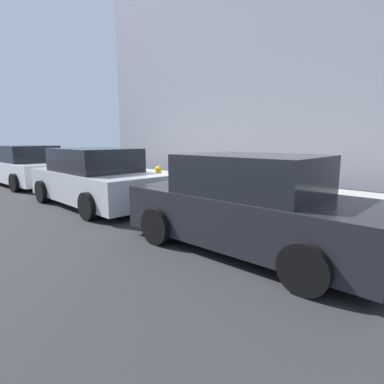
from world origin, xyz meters
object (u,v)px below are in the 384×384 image
suitcase_olive_0 (287,198)px  suitcase_teal_1 (266,197)px  parking_meter (329,179)px  bollard_post (143,177)px  parked_car_white_2 (27,167)px  parked_car_silver_1 (96,179)px  suitcase_maroon_2 (249,193)px  parked_car_charcoal_0 (250,206)px  suitcase_olive_7 (178,183)px  suitcase_silver_3 (232,193)px  suitcase_navy_6 (190,184)px  fire_hydrant (159,178)px  suitcase_black_4 (218,190)px  suitcase_red_5 (202,188)px

suitcase_olive_0 → suitcase_teal_1: 0.49m
suitcase_olive_0 → parking_meter: bearing=-165.9°
bollard_post → parked_car_white_2: (4.74, 2.11, 0.21)m
suitcase_olive_0 → parked_car_silver_1: bearing=27.2°
suitcase_maroon_2 → parked_car_charcoal_0: bearing=123.6°
suitcase_olive_7 → bollard_post: (1.50, 0.21, 0.07)m
suitcase_maroon_2 → suitcase_silver_3: suitcase_maroon_2 is taller
bollard_post → parked_car_silver_1: (-0.67, 2.11, 0.21)m
suitcase_silver_3 → parked_car_silver_1: parked_car_silver_1 is taller
bollard_post → suitcase_silver_3: bearing=-178.5°
suitcase_navy_6 → bollard_post: bearing=5.3°
suitcase_olive_0 → parked_car_white_2: bearing=13.1°
parked_car_charcoal_0 → parked_car_white_2: 10.41m
suitcase_silver_3 → suitcase_navy_6: 1.62m
fire_hydrant → parked_car_charcoal_0: bearing=155.8°
suitcase_black_4 → fire_hydrant: (2.50, 0.02, 0.14)m
suitcase_silver_3 → bollard_post: bollard_post is taller
suitcase_olive_0 → suitcase_silver_3: bearing=3.8°
suitcase_teal_1 → fire_hydrant: 4.03m
suitcase_red_5 → bollard_post: bearing=1.7°
suitcase_navy_6 → suitcase_olive_7: bearing=-2.1°
fire_hydrant → parked_car_white_2: bearing=22.7°
suitcase_maroon_2 → parked_car_charcoal_0: parked_car_charcoal_0 is taller
bollard_post → suitcase_teal_1: bearing=-178.9°
suitcase_red_5 → parking_meter: parking_meter is taller
parking_meter → parked_car_silver_1: parked_car_silver_1 is taller
suitcase_teal_1 → suitcase_black_4: suitcase_black_4 is taller
suitcase_teal_1 → suitcase_olive_7: size_ratio=1.18×
suitcase_maroon_2 → fire_hydrant: size_ratio=1.23×
bollard_post → parking_meter: 6.01m
suitcase_black_4 → fire_hydrant: bearing=0.6°
suitcase_black_4 → fire_hydrant: suitcase_black_4 is taller
suitcase_red_5 → suitcase_olive_7: bearing=-6.8°
fire_hydrant → parking_meter: bearing=-177.3°
suitcase_black_4 → suitcase_olive_7: bearing=-1.2°
parked_car_silver_1 → parked_car_white_2: (5.41, 0.00, -0.00)m
suitcase_teal_1 → suitcase_navy_6: (2.61, -0.10, 0.04)m
suitcase_maroon_2 → parked_car_charcoal_0: 2.72m
fire_hydrant → suitcase_black_4: bearing=-179.4°
suitcase_olive_0 → parking_meter: size_ratio=0.58×
suitcase_maroon_2 → suitcase_olive_7: 2.68m
parked_car_silver_1 → parking_meter: bearing=-154.7°
suitcase_olive_0 → suitcase_maroon_2: size_ratio=0.76×
suitcase_red_5 → suitcase_olive_7: size_ratio=1.23×
suitcase_maroon_2 → parking_meter: size_ratio=0.77×
suitcase_olive_0 → parked_car_silver_1: (4.48, 2.30, 0.25)m
suitcase_olive_0 → suitcase_maroon_2: 0.97m
suitcase_teal_1 → parking_meter: size_ratio=0.64×
suitcase_navy_6 → parked_car_charcoal_0: (-3.61, 2.30, 0.25)m
bollard_post → parked_car_charcoal_0: (-5.67, 2.11, 0.21)m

